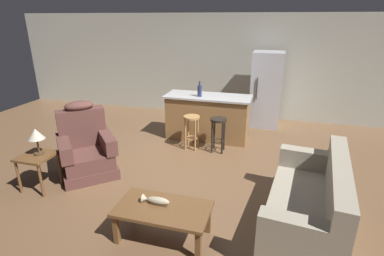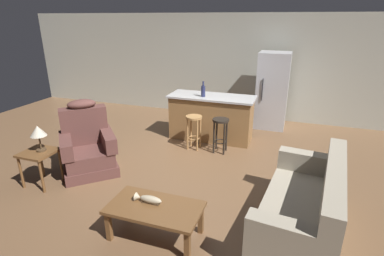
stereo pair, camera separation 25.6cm
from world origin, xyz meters
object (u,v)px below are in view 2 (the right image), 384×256
at_px(kitchen_island, 211,117).
at_px(refrigerator, 272,91).
at_px(table_lamp, 38,132).
at_px(bottle_tall_green, 203,91).
at_px(coffee_table, 155,210).
at_px(end_table, 39,157).
at_px(fish_figurine, 148,199).
at_px(recliner_near_lamp, 88,147).
at_px(bar_stool_right, 220,129).
at_px(couch, 305,209).
at_px(bar_stool_left, 194,126).

height_order(kitchen_island, refrigerator, refrigerator).
distance_m(table_lamp, bottle_tall_green, 3.14).
height_order(coffee_table, bottle_tall_green, bottle_tall_green).
bearing_deg(end_table, table_lamp, 50.11).
bearing_deg(bottle_tall_green, fish_figurine, -84.94).
height_order(recliner_near_lamp, end_table, recliner_near_lamp).
distance_m(kitchen_island, refrigerator, 1.70).
relative_size(recliner_near_lamp, refrigerator, 0.68).
height_order(recliner_near_lamp, bottle_tall_green, bottle_tall_green).
bearing_deg(kitchen_island, bar_stool_right, -60.10).
bearing_deg(couch, end_table, 8.49).
height_order(couch, table_lamp, table_lamp).
xyz_separation_m(kitchen_island, bar_stool_left, (-0.18, -0.63, -0.01)).
distance_m(bar_stool_right, refrigerator, 2.03).
relative_size(recliner_near_lamp, bar_stool_left, 1.76).
relative_size(kitchen_island, refrigerator, 1.02).
relative_size(coffee_table, bottle_tall_green, 3.46).
distance_m(end_table, kitchen_island, 3.37).
xyz_separation_m(recliner_near_lamp, table_lamp, (-0.36, -0.61, 0.45)).
xyz_separation_m(recliner_near_lamp, end_table, (-0.39, -0.65, 0.04)).
height_order(coffee_table, bar_stool_right, bar_stool_right).
bearing_deg(bar_stool_right, refrigerator, 67.20).
bearing_deg(refrigerator, end_table, -128.51).
relative_size(end_table, bar_stool_right, 0.82).
xyz_separation_m(kitchen_island, bar_stool_right, (0.36, -0.63, -0.01)).
distance_m(couch, table_lamp, 3.89).
relative_size(coffee_table, end_table, 1.96).
height_order(bar_stool_right, refrigerator, refrigerator).
height_order(kitchen_island, bar_stool_right, kitchen_island).
distance_m(fish_figurine, bar_stool_left, 2.57).
distance_m(recliner_near_lamp, kitchen_island, 2.61).
distance_m(couch, bottle_tall_green, 3.30).
xyz_separation_m(fish_figurine, kitchen_island, (-0.12, 3.19, 0.02)).
bearing_deg(bar_stool_left, end_table, -130.93).
bearing_deg(bar_stool_right, end_table, -138.36).
relative_size(coffee_table, bar_stool_left, 1.62).
bearing_deg(end_table, bar_stool_right, 41.64).
bearing_deg(bar_stool_left, coffee_table, -81.22).
height_order(kitchen_island, bottle_tall_green, bottle_tall_green).
xyz_separation_m(coffee_table, couch, (1.67, 0.64, -0.02)).
bearing_deg(kitchen_island, bottle_tall_green, -142.12).
height_order(coffee_table, table_lamp, table_lamp).
distance_m(bar_stool_left, bar_stool_right, 0.54).
relative_size(couch, kitchen_island, 1.10).
bearing_deg(coffee_table, bar_stool_left, 98.78).
relative_size(coffee_table, bar_stool_right, 1.62).
bearing_deg(fish_figurine, refrigerator, 77.01).
xyz_separation_m(coffee_table, refrigerator, (0.90, 4.44, 0.52)).
bearing_deg(kitchen_island, coffee_table, -85.98).
bearing_deg(recliner_near_lamp, table_lamp, -73.63).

